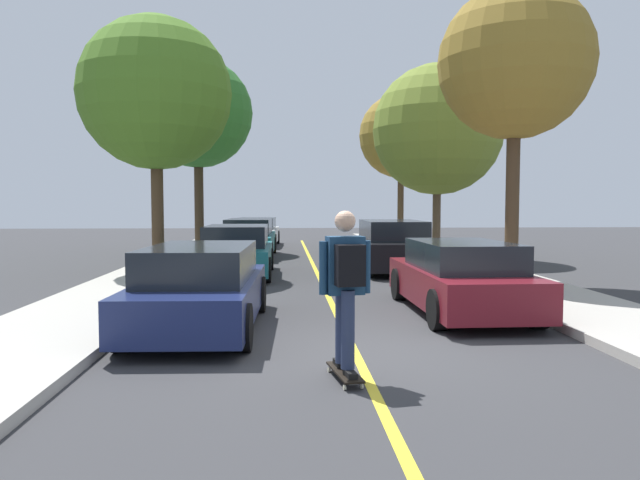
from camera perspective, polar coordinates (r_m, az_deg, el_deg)
ground at (r=7.91m, az=3.36°, el=-10.73°), size 80.00×80.00×0.00m
sidewalk_left at (r=8.57m, az=-27.64°, el=-9.53°), size 2.25×56.00×0.14m
center_line at (r=11.81m, az=1.04°, el=-5.96°), size 0.12×39.20×0.01m
parked_car_left_nearest at (r=9.32m, az=-11.46°, el=-4.57°), size 1.91×4.31×1.30m
parked_car_left_near at (r=16.06m, az=-8.09°, el=-1.09°), size 1.93×4.26×1.36m
parked_car_left_far at (r=21.73m, az=-6.89°, el=0.19°), size 1.94×4.70×1.40m
parked_car_left_farthest at (r=27.35m, az=-6.19°, el=0.78°), size 2.13×4.60×1.31m
parked_car_right_nearest at (r=10.80m, az=13.43°, el=-3.59°), size 1.85×4.31×1.28m
parked_car_right_near at (r=17.21m, az=7.02°, el=-0.57°), size 2.02×4.49×1.47m
street_tree_left_nearest at (r=16.87m, az=-15.66°, el=13.46°), size 4.09×4.09×6.82m
street_tree_left_near at (r=24.60m, az=-11.76°, el=11.91°), size 4.38×4.38×7.64m
street_tree_right_nearest at (r=14.72m, az=18.39°, el=15.94°), size 3.50×3.50×6.80m
street_tree_right_near at (r=20.97m, az=11.33°, el=10.42°), size 4.48×4.48×6.60m
street_tree_right_far at (r=27.18m, az=7.87°, el=9.95°), size 3.81×3.81×6.79m
skateboard at (r=6.66m, az=2.41°, el=-12.70°), size 0.36×0.86×0.10m
skateboarder at (r=6.42m, az=2.51°, el=-3.98°), size 0.59×0.71×1.77m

